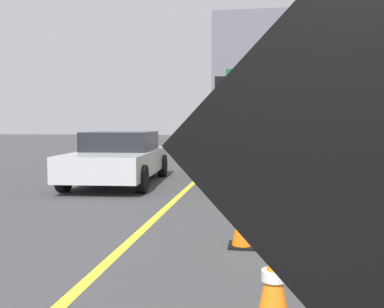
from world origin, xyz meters
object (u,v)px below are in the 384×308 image
object	(u,v)px
arrow_board_trailer	(248,171)
pickup_car	(120,157)
traffic_cone_mid_lane	(243,219)
highway_guide_sign	(307,91)
traffic_cone_near_sign	(274,283)
traffic_cone_far_lane	(232,193)
box_truck	(267,119)

from	to	relation	value
arrow_board_trailer	pickup_car	distance (m)	3.58
arrow_board_trailer	traffic_cone_mid_lane	size ratio (longest dim) A/B	3.63
highway_guide_sign	traffic_cone_near_sign	bearing A→B (deg)	-96.84
traffic_cone_near_sign	traffic_cone_mid_lane	bearing A→B (deg)	98.06
traffic_cone_far_lane	pickup_car	bearing A→B (deg)	136.79
box_truck	highway_guide_sign	xyz separation A→B (m)	(2.31, 8.27, 1.65)
pickup_car	traffic_cone_near_sign	world-z (taller)	pickup_car
traffic_cone_far_lane	highway_guide_sign	bearing A→B (deg)	79.24
traffic_cone_mid_lane	pickup_car	bearing A→B (deg)	122.44
traffic_cone_mid_lane	box_truck	bearing A→B (deg)	87.12
arrow_board_trailer	traffic_cone_mid_lane	bearing A→B (deg)	-89.68
pickup_car	arrow_board_trailer	bearing A→B (deg)	-14.83
pickup_car	highway_guide_sign	distance (m)	15.16
highway_guide_sign	traffic_cone_far_lane	size ratio (longest dim) A/B	8.39
pickup_car	traffic_cone_near_sign	distance (m)	8.58
highway_guide_sign	traffic_cone_mid_lane	xyz separation A→B (m)	(-2.85, -18.98, -3.06)
highway_guide_sign	traffic_cone_near_sign	world-z (taller)	highway_guide_sign
box_truck	traffic_cone_far_lane	distance (m)	8.42
pickup_car	traffic_cone_mid_lane	size ratio (longest dim) A/B	6.44
highway_guide_sign	traffic_cone_far_lane	xyz separation A→B (m)	(-3.14, -16.51, -3.13)
box_truck	traffic_cone_near_sign	size ratio (longest dim) A/B	9.19
highway_guide_sign	traffic_cone_near_sign	xyz separation A→B (m)	(-2.54, -21.19, -3.05)
pickup_car	traffic_cone_far_lane	bearing A→B (deg)	-43.21
traffic_cone_near_sign	pickup_car	bearing A→B (deg)	116.26
box_truck	traffic_cone_far_lane	bearing A→B (deg)	-95.69
pickup_car	box_truck	bearing A→B (deg)	52.50
box_truck	pickup_car	distance (m)	6.69
arrow_board_trailer	box_truck	xyz separation A→B (m)	(0.56, 6.15, 1.30)
traffic_cone_near_sign	traffic_cone_mid_lane	distance (m)	2.23
box_truck	traffic_cone_mid_lane	world-z (taller)	box_truck
box_truck	pickup_car	bearing A→B (deg)	-127.50
box_truck	traffic_cone_near_sign	distance (m)	13.00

